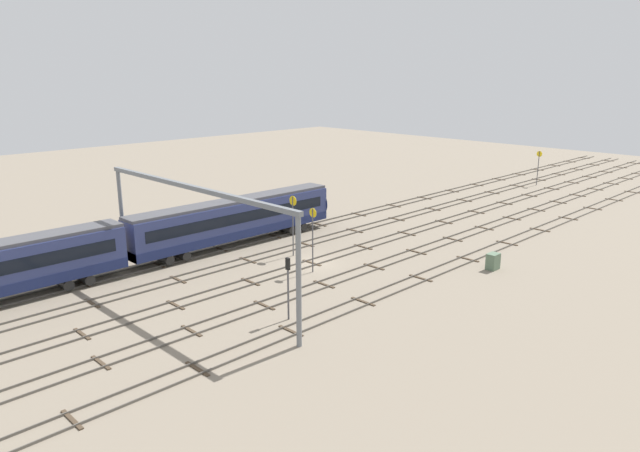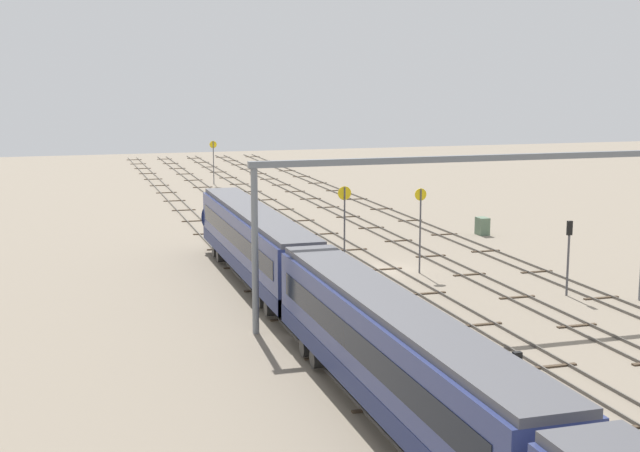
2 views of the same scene
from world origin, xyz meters
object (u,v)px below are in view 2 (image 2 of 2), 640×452
at_px(signal_light_trackside_approach, 569,247).
at_px(signal_light_trackside_departure, 516,388).
at_px(speed_sign_mid_trackside, 213,156).
at_px(relay_cabinet, 482,226).
at_px(speed_sign_far_trackside, 420,220).
at_px(speed_sign_near_foreground, 344,217).
at_px(overhead_gantry, 465,191).

height_order(signal_light_trackside_approach, signal_light_trackside_departure, signal_light_trackside_approach).
bearing_deg(speed_sign_mid_trackside, relay_cabinet, -159.26).
bearing_deg(speed_sign_far_trackside, speed_sign_near_foreground, 67.38).
distance_m(speed_sign_far_trackside, signal_light_trackside_approach, 10.70).
distance_m(signal_light_trackside_departure, relay_cabinet, 45.93).
height_order(speed_sign_far_trackside, signal_light_trackside_approach, speed_sign_far_trackside).
bearing_deg(speed_sign_mid_trackside, signal_light_trackside_departure, 177.38).
height_order(speed_sign_mid_trackside, speed_sign_far_trackside, speed_sign_far_trackside).
height_order(overhead_gantry, speed_sign_near_foreground, overhead_gantry).
xyz_separation_m(speed_sign_near_foreground, signal_light_trackside_departure, (-31.08, 3.85, -1.26)).
distance_m(speed_sign_near_foreground, relay_cabinet, 19.30).
xyz_separation_m(speed_sign_far_trackside, signal_light_trackside_approach, (-8.61, -6.33, -0.64)).
bearing_deg(speed_sign_near_foreground, relay_cabinet, -57.31).
bearing_deg(relay_cabinet, signal_light_trackside_departure, 154.34).
height_order(speed_sign_near_foreground, speed_sign_mid_trackside, speed_sign_near_foreground).
height_order(speed_sign_mid_trackside, signal_light_trackside_departure, speed_sign_mid_trackside).
xyz_separation_m(overhead_gantry, speed_sign_far_trackside, (11.00, -2.06, -3.49)).
distance_m(speed_sign_near_foreground, speed_sign_far_trackside, 5.28).
relative_size(speed_sign_mid_trackside, relay_cabinet, 3.62).
distance_m(overhead_gantry, relay_cabinet, 27.57).
bearing_deg(speed_sign_mid_trackside, overhead_gantry, -177.53).
xyz_separation_m(speed_sign_mid_trackside, signal_light_trackside_approach, (-63.27, -11.22, -0.43)).
relative_size(overhead_gantry, signal_light_trackside_approach, 5.22).
relative_size(speed_sign_near_foreground, signal_light_trackside_departure, 1.51).
bearing_deg(overhead_gantry, speed_sign_far_trackside, -10.58).
xyz_separation_m(overhead_gantry, relay_cabinet, (23.32, -13.21, -6.47)).
bearing_deg(overhead_gantry, speed_sign_mid_trackside, 2.47).
bearing_deg(signal_light_trackside_approach, signal_light_trackside_departure, 143.64).
height_order(speed_sign_far_trackside, relay_cabinet, speed_sign_far_trackside).
height_order(overhead_gantry, signal_light_trackside_approach, overhead_gantry).
bearing_deg(speed_sign_mid_trackside, speed_sign_far_trackside, -174.89).
height_order(speed_sign_near_foreground, speed_sign_far_trackside, speed_sign_near_foreground).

